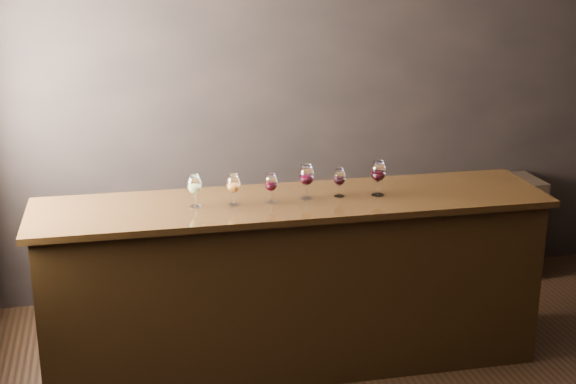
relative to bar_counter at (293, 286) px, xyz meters
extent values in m
cube|color=black|center=(0.45, 1.24, 0.87)|extent=(5.00, 0.02, 2.80)
cube|color=black|center=(0.00, 0.00, 0.00)|extent=(3.03, 0.71, 1.06)
cube|color=black|center=(0.00, 0.00, 0.55)|extent=(3.13, 0.78, 0.04)
cube|color=black|center=(1.12, 1.02, -0.13)|extent=(2.21, 0.40, 0.80)
cylinder|color=white|center=(-0.59, 0.00, 0.57)|extent=(0.07, 0.07, 0.00)
cylinder|color=white|center=(-0.59, 0.00, 0.61)|extent=(0.01, 0.01, 0.07)
ellipsoid|color=white|center=(-0.59, 0.00, 0.70)|extent=(0.08, 0.08, 0.12)
cylinder|color=white|center=(-0.59, 0.00, 0.76)|extent=(0.06, 0.06, 0.01)
ellipsoid|color=#C9CF68|center=(-0.59, 0.00, 0.68)|extent=(0.07, 0.07, 0.05)
cylinder|color=white|center=(-0.37, -0.02, 0.57)|extent=(0.07, 0.07, 0.00)
cylinder|color=white|center=(-0.37, -0.02, 0.61)|extent=(0.01, 0.01, 0.07)
ellipsoid|color=white|center=(-0.37, -0.02, 0.70)|extent=(0.08, 0.08, 0.11)
cylinder|color=white|center=(-0.37, -0.02, 0.75)|extent=(0.06, 0.06, 0.01)
ellipsoid|color=orange|center=(-0.37, -0.02, 0.68)|extent=(0.06, 0.06, 0.05)
cylinder|color=white|center=(-0.14, -0.03, 0.57)|extent=(0.06, 0.06, 0.00)
cylinder|color=white|center=(-0.14, -0.03, 0.61)|extent=(0.01, 0.01, 0.07)
ellipsoid|color=white|center=(-0.14, -0.03, 0.69)|extent=(0.08, 0.08, 0.11)
cylinder|color=white|center=(-0.14, -0.03, 0.74)|extent=(0.06, 0.06, 0.01)
ellipsoid|color=black|center=(-0.14, -0.03, 0.68)|extent=(0.06, 0.06, 0.05)
cylinder|color=white|center=(0.08, 0.00, 0.57)|extent=(0.08, 0.08, 0.00)
cylinder|color=white|center=(0.08, 0.00, 0.61)|extent=(0.01, 0.01, 0.08)
ellipsoid|color=white|center=(0.08, 0.00, 0.72)|extent=(0.09, 0.09, 0.13)
cylinder|color=white|center=(0.08, 0.00, 0.77)|extent=(0.07, 0.07, 0.01)
ellipsoid|color=black|center=(0.08, 0.00, 0.70)|extent=(0.07, 0.07, 0.06)
cylinder|color=white|center=(0.29, 0.00, 0.57)|extent=(0.06, 0.06, 0.00)
cylinder|color=white|center=(0.29, 0.00, 0.61)|extent=(0.01, 0.01, 0.07)
ellipsoid|color=white|center=(0.29, 0.00, 0.69)|extent=(0.07, 0.07, 0.10)
cylinder|color=white|center=(0.29, 0.00, 0.74)|extent=(0.06, 0.06, 0.01)
ellipsoid|color=black|center=(0.29, 0.00, 0.67)|extent=(0.06, 0.06, 0.05)
cylinder|color=white|center=(0.53, -0.03, 0.57)|extent=(0.08, 0.08, 0.00)
cylinder|color=white|center=(0.53, -0.03, 0.61)|extent=(0.01, 0.01, 0.08)
ellipsoid|color=white|center=(0.53, -0.03, 0.72)|extent=(0.09, 0.09, 0.13)
cylinder|color=white|center=(0.53, -0.03, 0.78)|extent=(0.07, 0.07, 0.01)
ellipsoid|color=black|center=(0.53, -0.03, 0.70)|extent=(0.07, 0.07, 0.06)
camera|label=1|loc=(-1.06, -4.46, 2.06)|focal=50.00mm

